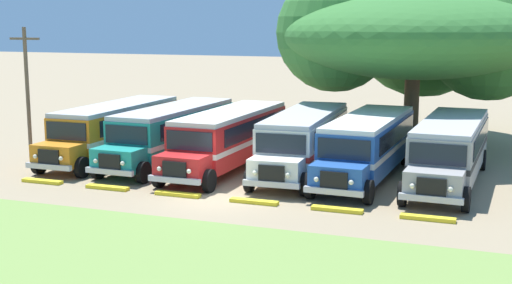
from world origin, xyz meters
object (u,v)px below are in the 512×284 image
object	(u,v)px
parked_bus_slot_1	(172,131)
broad_shade_tree	(419,31)
utility_pole	(27,89)
parked_bus_slot_4	(368,143)
parked_bus_slot_5	(450,148)
parked_bus_slot_2	(229,136)
parked_bus_slot_3	(304,138)
parked_bus_slot_0	(115,128)

from	to	relation	value
parked_bus_slot_1	broad_shade_tree	world-z (taller)	broad_shade_tree
parked_bus_slot_1	utility_pole	world-z (taller)	utility_pole
parked_bus_slot_4	parked_bus_slot_5	world-z (taller)	same
parked_bus_slot_2	parked_bus_slot_5	distance (m)	10.52
parked_bus_slot_1	utility_pole	bearing A→B (deg)	-75.48
parked_bus_slot_2	parked_bus_slot_5	xyz separation A→B (m)	(10.51, 0.55, 0.00)
parked_bus_slot_5	parked_bus_slot_1	bearing A→B (deg)	-87.84
parked_bus_slot_1	parked_bus_slot_5	bearing A→B (deg)	91.98
parked_bus_slot_4	parked_bus_slot_3	bearing A→B (deg)	-93.70
parked_bus_slot_0	parked_bus_slot_1	distance (m)	3.36
parked_bus_slot_3	parked_bus_slot_5	size ratio (longest dim) A/B	1.00
parked_bus_slot_0	parked_bus_slot_1	size ratio (longest dim) A/B	1.00
broad_shade_tree	parked_bus_slot_0	bearing A→B (deg)	-143.37
parked_bus_slot_3	parked_bus_slot_1	bearing A→B (deg)	-91.35
parked_bus_slot_0	parked_bus_slot_5	xyz separation A→B (m)	(17.24, 0.14, 0.00)
parked_bus_slot_2	parked_bus_slot_4	size ratio (longest dim) A/B	1.00
utility_pole	parked_bus_slot_3	bearing A→B (deg)	7.63
parked_bus_slot_5	parked_bus_slot_3	bearing A→B (deg)	-89.29
parked_bus_slot_5	broad_shade_tree	world-z (taller)	broad_shade_tree
broad_shade_tree	utility_pole	world-z (taller)	broad_shade_tree
parked_bus_slot_1	broad_shade_tree	xyz separation A→B (m)	(10.96, 10.59, 5.01)
parked_bus_slot_1	parked_bus_slot_2	world-z (taller)	same
parked_bus_slot_5	utility_pole	distance (m)	21.62
parked_bus_slot_1	parked_bus_slot_4	distance (m)	10.19
utility_pole	parked_bus_slot_1	bearing A→B (deg)	12.91
parked_bus_slot_2	parked_bus_slot_4	distance (m)	6.83
parked_bus_slot_3	utility_pole	size ratio (longest dim) A/B	1.59
parked_bus_slot_2	parked_bus_slot_4	bearing A→B (deg)	94.13
broad_shade_tree	parked_bus_slot_1	bearing A→B (deg)	-135.96
parked_bus_slot_1	broad_shade_tree	bearing A→B (deg)	135.65
parked_bus_slot_4	utility_pole	world-z (taller)	utility_pole
parked_bus_slot_3	parked_bus_slot_4	distance (m)	3.19
parked_bus_slot_5	broad_shade_tree	bearing A→B (deg)	-162.67
parked_bus_slot_2	broad_shade_tree	world-z (taller)	broad_shade_tree
parked_bus_slot_0	parked_bus_slot_3	distance (m)	10.37
parked_bus_slot_1	parked_bus_slot_3	xyz separation A→B (m)	(7.01, 0.22, 0.00)
parked_bus_slot_1	parked_bus_slot_5	xyz separation A→B (m)	(13.88, 0.09, 0.00)
parked_bus_slot_5	utility_pole	xyz separation A→B (m)	(-21.44, -1.82, 2.10)
parked_bus_slot_0	parked_bus_slot_3	bearing A→B (deg)	91.36
parked_bus_slot_2	broad_shade_tree	size ratio (longest dim) A/B	0.61
parked_bus_slot_2	broad_shade_tree	distance (m)	14.32
parked_bus_slot_1	parked_bus_slot_4	bearing A→B (deg)	91.13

